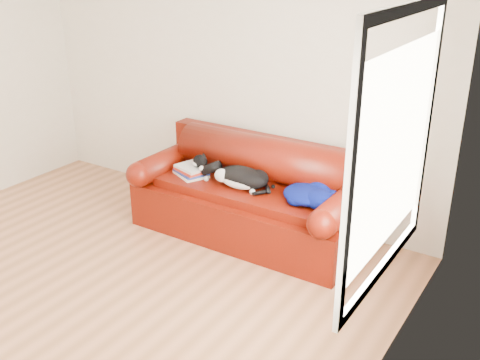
% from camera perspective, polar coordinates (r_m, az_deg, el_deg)
% --- Properties ---
extents(ground, '(4.50, 4.50, 0.00)m').
position_cam_1_polar(ground, '(4.66, -15.56, -10.66)').
color(ground, brown).
rests_on(ground, ground).
extents(room_shell, '(4.52, 4.02, 2.61)m').
position_cam_1_polar(room_shell, '(3.94, -16.69, 9.59)').
color(room_shell, beige).
rests_on(room_shell, ground).
extents(sofa_base, '(2.10, 0.90, 0.50)m').
position_cam_1_polar(sofa_base, '(5.19, 0.86, -3.12)').
color(sofa_base, '#420802').
rests_on(sofa_base, ground).
extents(sofa_back, '(2.10, 1.01, 0.88)m').
position_cam_1_polar(sofa_back, '(5.26, 2.28, 0.84)').
color(sofa_back, '#420802').
rests_on(sofa_back, ground).
extents(book_stack, '(0.38, 0.35, 0.10)m').
position_cam_1_polar(book_stack, '(5.28, -4.95, 0.94)').
color(book_stack, white).
rests_on(book_stack, sofa_base).
extents(cat, '(0.69, 0.35, 0.24)m').
position_cam_1_polar(cat, '(4.98, 0.11, 0.21)').
color(cat, black).
rests_on(cat, sofa_base).
extents(blanket, '(0.52, 0.45, 0.16)m').
position_cam_1_polar(blanket, '(4.75, 7.13, -1.42)').
color(blanket, '#020D4B').
rests_on(blanket, sofa_base).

